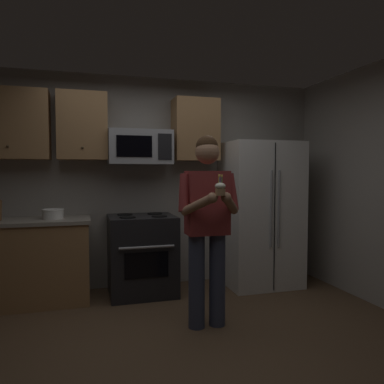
{
  "coord_description": "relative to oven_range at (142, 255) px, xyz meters",
  "views": [
    {
      "loc": [
        -0.79,
        -2.96,
        1.43
      ],
      "look_at": [
        0.14,
        0.27,
        1.25
      ],
      "focal_mm": 35.0,
      "sensor_mm": 36.0,
      "label": 1
    }
  ],
  "objects": [
    {
      "name": "ground_plane",
      "position": [
        0.15,
        -1.36,
        -0.46
      ],
      "size": [
        6.0,
        6.0,
        0.0
      ],
      "primitive_type": "plane",
      "color": "brown"
    },
    {
      "name": "wall_back",
      "position": [
        0.15,
        0.39,
        0.84
      ],
      "size": [
        4.4,
        0.1,
        2.6
      ],
      "primitive_type": "cube",
      "color": "gray",
      "rests_on": "ground"
    },
    {
      "name": "wall_right",
      "position": [
        2.4,
        -1.06,
        0.84
      ],
      "size": [
        0.1,
        4.4,
        2.6
      ],
      "primitive_type": "cube",
      "color": "gray",
      "rests_on": "ground"
    },
    {
      "name": "oven_range",
      "position": [
        0.0,
        0.0,
        0.0
      ],
      "size": [
        0.76,
        0.7,
        0.93
      ],
      "color": "black",
      "rests_on": "ground"
    },
    {
      "name": "microwave",
      "position": [
        0.0,
        0.12,
        1.26
      ],
      "size": [
        0.74,
        0.41,
        0.4
      ],
      "color": "#9EA0A5"
    },
    {
      "name": "refrigerator",
      "position": [
        1.5,
        -0.04,
        0.44
      ],
      "size": [
        0.9,
        0.75,
        1.8
      ],
      "color": "white",
      "rests_on": "ground"
    },
    {
      "name": "cabinet_row_upper",
      "position": [
        -0.57,
        0.17,
        1.49
      ],
      "size": [
        2.78,
        0.36,
        0.76
      ],
      "color": "#9E7247"
    },
    {
      "name": "counter_left",
      "position": [
        -1.3,
        0.02,
        0.0
      ],
      "size": [
        1.44,
        0.66,
        0.92
      ],
      "color": "#9E7247",
      "rests_on": "ground"
    },
    {
      "name": "bowl_large_white",
      "position": [
        -0.97,
        -0.01,
        0.51
      ],
      "size": [
        0.23,
        0.23,
        0.11
      ],
      "color": "white",
      "rests_on": "counter_left"
    },
    {
      "name": "person",
      "position": [
        0.44,
        -1.1,
        0.53
      ],
      "size": [
        0.6,
        0.48,
        1.76
      ],
      "color": "#383F59",
      "rests_on": "ground"
    },
    {
      "name": "cupcake",
      "position": [
        0.44,
        -1.43,
        0.83
      ],
      "size": [
        0.09,
        0.09,
        0.17
      ],
      "color": "#A87F56"
    }
  ]
}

